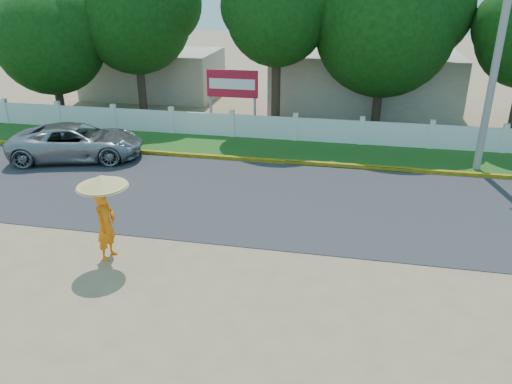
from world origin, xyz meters
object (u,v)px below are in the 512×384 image
vehicle (77,142)px  monk_with_parasol (104,205)px  billboard (232,87)px  utility_pole (493,77)px

vehicle → monk_with_parasol: size_ratio=2.20×
vehicle → monk_with_parasol: (4.97, -7.14, 0.83)m
billboard → utility_pole: bearing=-17.6°
monk_with_parasol → billboard: size_ratio=0.81×
vehicle → utility_pole: bearing=-98.6°
utility_pole → billboard: size_ratio=2.45×
utility_pole → monk_with_parasol: (-11.12, -9.09, -2.05)m
utility_pole → monk_with_parasol: utility_pole is taller
vehicle → monk_with_parasol: 8.74m
utility_pole → billboard: 11.38m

